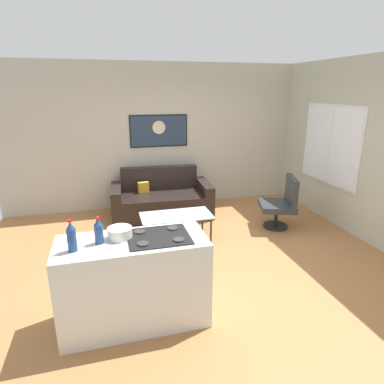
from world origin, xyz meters
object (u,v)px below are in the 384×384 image
couch (161,200)px  mixing_bowl (120,233)px  coffee_table (176,217)px  soda_bottle_2 (99,231)px  armchair (282,203)px  soda_bottle (72,237)px  wall_painting (159,131)px

couch → mixing_bowl: bearing=-107.4°
coffee_table → soda_bottle_2: 2.13m
armchair → mixing_bowl: 3.29m
soda_bottle → mixing_bowl: soda_bottle is taller
soda_bottle → mixing_bowl: 0.46m
coffee_table → wall_painting: bearing=88.1°
coffee_table → soda_bottle: bearing=-126.5°
wall_painting → couch: bearing=-98.5°
mixing_bowl → wall_painting: bearing=74.1°
armchair → soda_bottle_2: size_ratio=3.42×
coffee_table → mixing_bowl: bearing=-119.1°
soda_bottle_2 → wall_painting: (1.16, 3.47, 0.49)m
armchair → wall_painting: (-1.80, 1.70, 1.08)m
coffee_table → armchair: size_ratio=1.22×
soda_bottle → soda_bottle_2: soda_bottle is taller
couch → mixing_bowl: 3.04m
coffee_table → soda_bottle: 2.34m
soda_bottle_2 → wall_painting: 3.69m
coffee_table → soda_bottle_2: bearing=-123.0°
coffee_table → mixing_bowl: size_ratio=4.61×
armchair → soda_bottle_2: (-2.96, -1.77, 0.59)m
armchair → couch: bearing=149.2°
couch → wall_painting: bearing=81.5°
soda_bottle_2 → mixing_bowl: soda_bottle_2 is taller
coffee_table → couch: bearing=91.4°
coffee_table → soda_bottle: size_ratio=3.64×
couch → mixing_bowl: mixing_bowl is taller
armchair → mixing_bowl: size_ratio=3.79×
soda_bottle_2 → mixing_bowl: size_ratio=1.11×
couch → armchair: bearing=-30.8°
wall_painting → mixing_bowl: bearing=-105.9°
couch → soda_bottle: bearing=-113.6°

